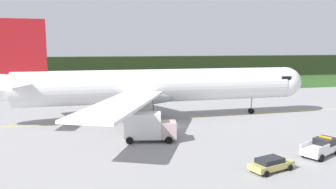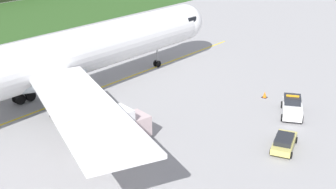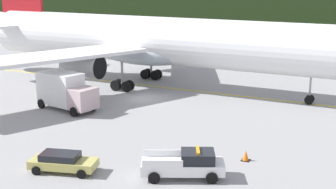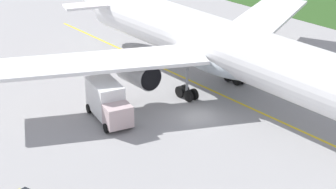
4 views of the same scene
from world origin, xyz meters
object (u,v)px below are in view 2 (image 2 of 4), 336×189
Objects in this scene: staff_car at (284,142)px; apron_cone at (265,95)px; ops_pickup_truck at (292,107)px; catering_truck at (115,128)px; airliner at (57,59)px.

staff_car is 12.69m from apron_cone.
staff_car is 6.34× the size of apron_cone.
staff_car reaches higher than apron_cone.
ops_pickup_truck is 0.85× the size of catering_truck.
catering_truck is 1.42× the size of staff_car.
staff_car is at bearing -145.95° from apron_cone.
catering_truck is 8.98× the size of apron_cone.
apron_cone is (2.67, 4.50, -0.54)m from ops_pickup_truck.
ops_pickup_truck is 19.73m from catering_truck.
apron_cone is at bearing 34.05° from staff_car.
catering_truck reaches higher than apron_cone.
airliner is at bearing 73.57° from catering_truck.
ops_pickup_truck is (13.28, -22.45, -4.37)m from airliner.
ops_pickup_truck is 5.26m from apron_cone.
ops_pickup_truck is at bearing -59.39° from airliner.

